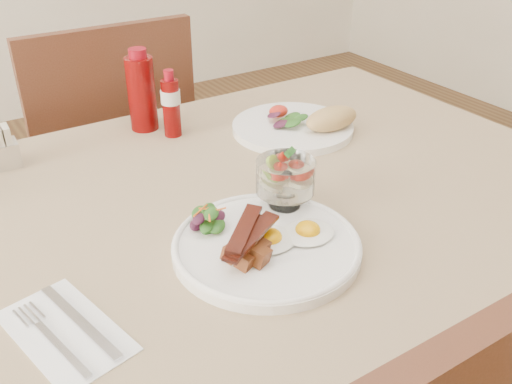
# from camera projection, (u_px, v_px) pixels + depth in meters

# --- Properties ---
(table) EXTENTS (1.33, 0.88, 0.75)m
(table) POSITION_uv_depth(u_px,v_px,m) (229.00, 240.00, 1.03)
(table) COLOR brown
(table) RESTS_ON ground
(chair_far) EXTENTS (0.42, 0.42, 0.93)m
(chair_far) POSITION_uv_depth(u_px,v_px,m) (110.00, 165.00, 1.58)
(chair_far) COLOR brown
(chair_far) RESTS_ON ground
(main_plate) EXTENTS (0.28, 0.28, 0.02)m
(main_plate) POSITION_uv_depth(u_px,v_px,m) (266.00, 247.00, 0.84)
(main_plate) COLOR white
(main_plate) RESTS_ON table
(fried_eggs) EXTENTS (0.16, 0.11, 0.02)m
(fried_eggs) POSITION_uv_depth(u_px,v_px,m) (289.00, 235.00, 0.84)
(fried_eggs) COLOR white
(fried_eggs) RESTS_ON main_plate
(bacon_potato_pile) EXTENTS (0.11, 0.09, 0.05)m
(bacon_potato_pile) POSITION_uv_depth(u_px,v_px,m) (249.00, 244.00, 0.80)
(bacon_potato_pile) COLOR brown
(bacon_potato_pile) RESTS_ON main_plate
(side_salad) EXTENTS (0.06, 0.06, 0.03)m
(side_salad) POSITION_uv_depth(u_px,v_px,m) (209.00, 220.00, 0.86)
(side_salad) COLOR #174412
(side_salad) RESTS_ON main_plate
(fruit_cup) EXTENTS (0.09, 0.09, 0.10)m
(fruit_cup) POSITION_uv_depth(u_px,v_px,m) (285.00, 177.00, 0.90)
(fruit_cup) COLOR white
(fruit_cup) RESTS_ON main_plate
(second_plate) EXTENTS (0.26, 0.26, 0.07)m
(second_plate) POSITION_uv_depth(u_px,v_px,m) (302.00, 124.00, 1.21)
(second_plate) COLOR white
(second_plate) RESTS_ON table
(ketchup_bottle) EXTENTS (0.07, 0.07, 0.17)m
(ketchup_bottle) POSITION_uv_depth(u_px,v_px,m) (142.00, 92.00, 1.20)
(ketchup_bottle) COLOR #600505
(ketchup_bottle) RESTS_ON table
(hot_sauce_bottle) EXTENTS (0.05, 0.05, 0.14)m
(hot_sauce_bottle) POSITION_uv_depth(u_px,v_px,m) (171.00, 104.00, 1.17)
(hot_sauce_bottle) COLOR #600505
(hot_sauce_bottle) RESTS_ON table
(napkin_cutlery) EXTENTS (0.14, 0.20, 0.01)m
(napkin_cutlery) POSITION_uv_depth(u_px,v_px,m) (66.00, 331.00, 0.70)
(napkin_cutlery) COLOR white
(napkin_cutlery) RESTS_ON table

